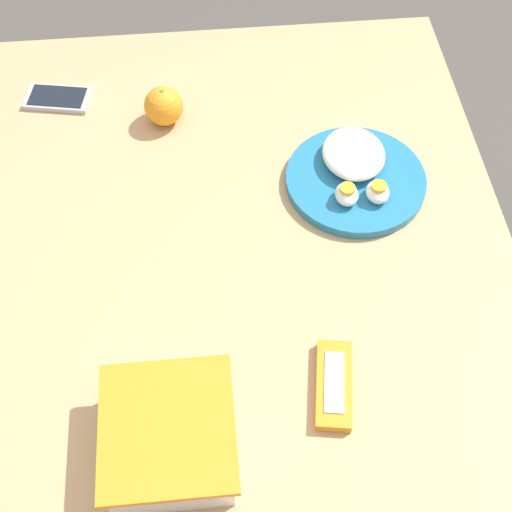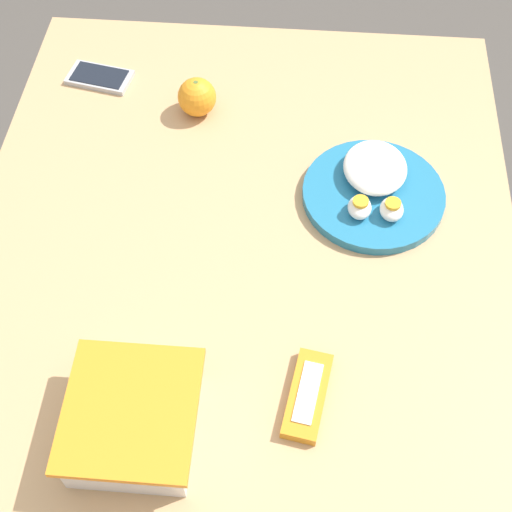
# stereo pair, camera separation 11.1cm
# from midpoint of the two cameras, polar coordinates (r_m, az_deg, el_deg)

# --- Properties ---
(ground_plane) EXTENTS (10.00, 10.00, 0.00)m
(ground_plane) POSITION_cam_midpoint_polar(r_m,az_deg,el_deg) (1.78, 0.90, -14.28)
(ground_plane) COLOR #4C4742
(table) EXTENTS (1.21, 0.90, 0.73)m
(table) POSITION_cam_midpoint_polar(r_m,az_deg,el_deg) (1.20, 1.30, -3.14)
(table) COLOR tan
(table) RESTS_ON ground_plane
(food_container) EXTENTS (0.19, 0.17, 0.08)m
(food_container) POSITION_cam_midpoint_polar(r_m,az_deg,el_deg) (0.98, -6.47, -13.23)
(food_container) COLOR white
(food_container) RESTS_ON table
(orange_fruit) EXTENTS (0.07, 0.07, 0.07)m
(orange_fruit) POSITION_cam_midpoint_polar(r_m,az_deg,el_deg) (1.34, -2.34, 12.46)
(orange_fruit) COLOR orange
(orange_fruit) RESTS_ON table
(rice_plate) EXTENTS (0.24, 0.24, 0.06)m
(rice_plate) POSITION_cam_midpoint_polar(r_m,az_deg,el_deg) (1.24, 11.98, 5.23)
(rice_plate) COLOR teal
(rice_plate) RESTS_ON table
(candy_bar) EXTENTS (0.14, 0.07, 0.02)m
(candy_bar) POSITION_cam_midpoint_polar(r_m,az_deg,el_deg) (1.02, 7.30, -11.23)
(candy_bar) COLOR orange
(candy_bar) RESTS_ON table
(cell_phone) EXTENTS (0.09, 0.13, 0.01)m
(cell_phone) POSITION_cam_midpoint_polar(r_m,az_deg,el_deg) (1.45, -10.23, 13.77)
(cell_phone) COLOR #ADADB2
(cell_phone) RESTS_ON table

